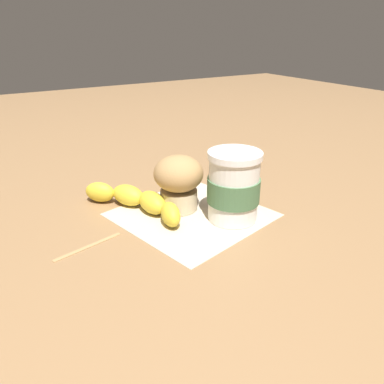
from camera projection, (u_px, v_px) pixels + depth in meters
name	position (u px, v px, depth m)	size (l,w,h in m)	color
ground_plane	(192.00, 215.00, 0.65)	(3.00, 3.00, 0.00)	#936D47
paper_napkin	(192.00, 214.00, 0.65)	(0.23, 0.23, 0.00)	beige
coffee_cup	(234.00, 187.00, 0.61)	(0.09, 0.09, 0.12)	white
muffin	(179.00, 180.00, 0.65)	(0.09, 0.09, 0.10)	beige
banana	(137.00, 200.00, 0.66)	(0.12, 0.21, 0.04)	yellow
wooden_stirrer	(88.00, 246.00, 0.55)	(0.11, 0.01, 0.00)	tan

